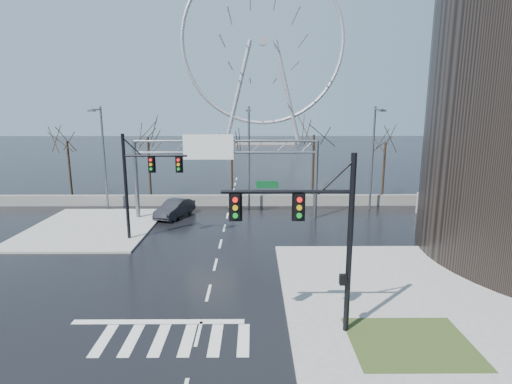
{
  "coord_description": "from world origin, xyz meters",
  "views": [
    {
      "loc": [
        2.44,
        -20.0,
        9.71
      ],
      "look_at": [
        2.62,
        7.52,
        4.0
      ],
      "focal_mm": 28.0,
      "sensor_mm": 36.0,
      "label": 1
    }
  ],
  "objects_px": {
    "sign_gantry": "(222,162)",
    "signal_mast_near": "(318,228)",
    "ferris_wheel": "(263,48)",
    "car": "(175,208)",
    "signal_mast_far": "(141,177)"
  },
  "relations": [
    {
      "from": "signal_mast_near",
      "to": "car",
      "type": "bearing_deg",
      "value": 116.83
    },
    {
      "from": "sign_gantry",
      "to": "ferris_wheel",
      "type": "bearing_deg",
      "value": 86.16
    },
    {
      "from": "signal_mast_far",
      "to": "sign_gantry",
      "type": "xyz_separation_m",
      "value": [
        5.49,
        6.0,
        0.35
      ]
    },
    {
      "from": "sign_gantry",
      "to": "car",
      "type": "bearing_deg",
      "value": 171.6
    },
    {
      "from": "ferris_wheel",
      "to": "car",
      "type": "xyz_separation_m",
      "value": [
        -9.8,
        -79.39,
        -25.34
      ]
    },
    {
      "from": "sign_gantry",
      "to": "signal_mast_near",
      "type": "bearing_deg",
      "value": -73.81
    },
    {
      "from": "signal_mast_near",
      "to": "ferris_wheel",
      "type": "bearing_deg",
      "value": 90.08
    },
    {
      "from": "signal_mast_near",
      "to": "sign_gantry",
      "type": "height_order",
      "value": "signal_mast_near"
    },
    {
      "from": "signal_mast_near",
      "to": "ferris_wheel",
      "type": "relative_size",
      "value": 0.16
    },
    {
      "from": "car",
      "to": "ferris_wheel",
      "type": "bearing_deg",
      "value": 103.71
    },
    {
      "from": "signal_mast_near",
      "to": "signal_mast_far",
      "type": "relative_size",
      "value": 1.0
    },
    {
      "from": "ferris_wheel",
      "to": "car",
      "type": "height_order",
      "value": "ferris_wheel"
    },
    {
      "from": "sign_gantry",
      "to": "car",
      "type": "distance_m",
      "value": 6.26
    },
    {
      "from": "signal_mast_near",
      "to": "ferris_wheel",
      "type": "height_order",
      "value": "ferris_wheel"
    },
    {
      "from": "ferris_wheel",
      "to": "car",
      "type": "distance_m",
      "value": 83.91
    }
  ]
}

